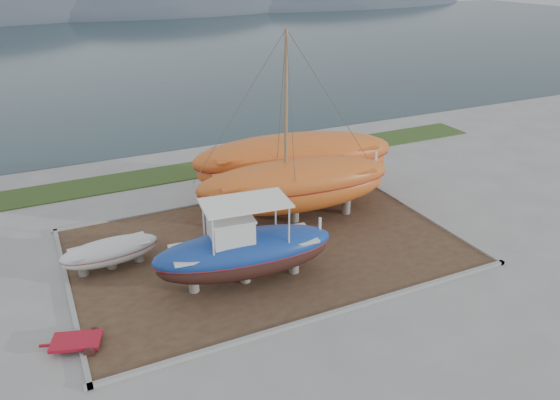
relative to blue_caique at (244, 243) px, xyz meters
name	(u,v)px	position (x,y,z in m)	size (l,w,h in m)	color
ground	(305,289)	(2.09, -1.56, -1.94)	(140.00, 140.00, 0.00)	gray
dirt_patch	(266,247)	(2.09, 2.44, -1.91)	(18.00, 12.00, 0.06)	#422D1E
curb_frame	(266,246)	(2.09, 2.44, -1.86)	(18.60, 12.60, 0.15)	gray
grass_strip	(194,170)	(2.09, 13.94, -1.90)	(44.00, 3.00, 0.08)	#284219
sea	(83,51)	(2.09, 68.44, -1.94)	(260.00, 100.00, 0.04)	#192D32
mountain_ridge	(51,17)	(2.09, 123.44, -1.94)	(200.00, 36.00, 20.00)	#333D49
blue_caique	(244,243)	(0.00, 0.00, 0.00)	(7.79, 2.43, 3.75)	navy
white_dinghy	(111,255)	(-5.00, 3.67, -1.22)	(4.34, 1.63, 1.31)	silver
orange_sailboat	(296,132)	(4.61, 4.31, 3.06)	(10.40, 3.07, 9.87)	#C4581E
orange_bare_hull	(294,168)	(5.89, 6.92, 0.01)	(11.54, 3.46, 3.78)	#C4581E
red_trailer	(77,344)	(-7.14, -1.37, -1.75)	(2.58, 1.29, 0.37)	#A81323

